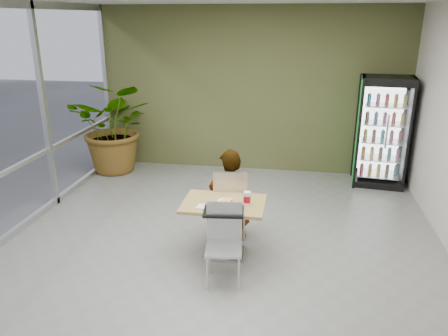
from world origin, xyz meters
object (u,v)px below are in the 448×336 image
Objects in this scene: chair_far at (230,198)px; beverage_fridge at (382,132)px; chair_near at (224,236)px; cafeteria_tray at (224,211)px; dining_table at (224,218)px; soda_cup at (247,198)px; seated_woman at (229,204)px; potted_plant at (116,127)px.

chair_far is 3.54m from beverage_fridge.
chair_near is 1.96× the size of cafeteria_tray.
chair_far reaches higher than cafeteria_tray.
dining_table is at bearing 92.78° from chair_near.
beverage_fridge reaches higher than chair_far.
chair_far is at bearing -126.24° from beverage_fridge.
dining_table is at bearing 178.84° from soda_cup.
soda_cup is at bearing 61.25° from chair_near.
seated_woman reaches higher than chair_near.
chair_far is at bearing -42.65° from potted_plant.
dining_table is 0.57× the size of potted_plant.
chair_near reaches higher than cafeteria_tray.
potted_plant is (-2.97, 2.95, 0.08)m from soda_cup.
soda_cup is at bearing -117.87° from beverage_fridge.
potted_plant reaches higher than chair_near.
potted_plant is at bearing 121.43° from chair_near.
beverage_fridge is at bearing -142.47° from seated_woman.
beverage_fridge reaches higher than soda_cup.
cafeteria_tray is at bearing 93.87° from chair_near.
cafeteria_tray is at bearing -80.90° from dining_table.
chair_near reaches higher than dining_table.
beverage_fridge is 5.07m from potted_plant.
beverage_fridge is (2.41, 2.52, 0.50)m from seated_woman.
dining_table is 1.01× the size of chair_far.
potted_plant is (-2.68, 2.47, 0.31)m from chair_far.
chair_far reaches higher than soda_cup.
potted_plant is (-2.72, 3.24, 0.15)m from cafeteria_tray.
dining_table is at bearing -47.79° from potted_plant.
chair_near is 4.45m from potted_plant.
seated_woman is at bearing -82.58° from chair_far.
beverage_fridge is at bearing 55.53° from soda_cup.
chair_far is 0.12m from seated_woman.
cafeteria_tray is (0.05, -0.30, 0.23)m from dining_table.
cafeteria_tray is 0.26× the size of potted_plant.
cafeteria_tray is at bearing -118.40° from beverage_fridge.
cafeteria_tray is at bearing 85.24° from seated_woman.
chair_far is at bearing 97.42° from seated_woman.
seated_woman is at bearing 119.41° from soda_cup.
chair_far is at bearing 93.12° from cafeteria_tray.
soda_cup is 0.35× the size of cafeteria_tray.
dining_table is 4.00m from potted_plant.
soda_cup is (0.29, -0.48, 0.23)m from chair_far.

